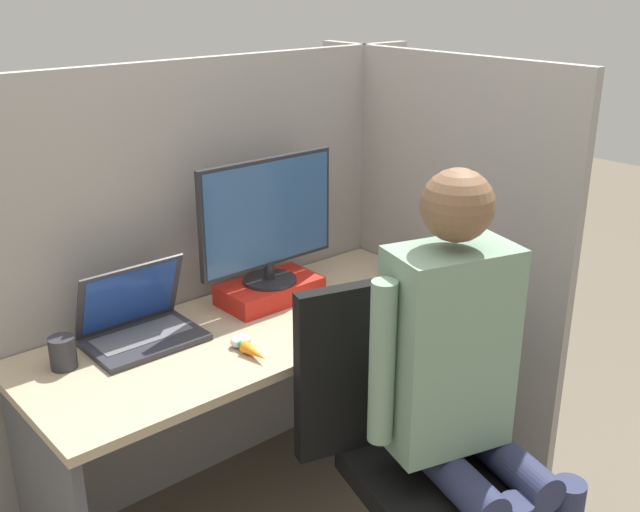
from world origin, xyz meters
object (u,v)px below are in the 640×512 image
(person, at_px, (465,380))
(laptop, at_px, (140,326))
(carrot_toy, at_px, (254,352))
(office_chair, at_px, (409,446))
(stapler, at_px, (399,265))
(pen_cup, at_px, (63,353))
(paper_box, at_px, (270,291))
(monitor, at_px, (268,218))

(person, bearing_deg, laptop, 119.64)
(carrot_toy, relative_size, office_chair, 0.13)
(stapler, distance_m, carrot_toy, 0.87)
(stapler, relative_size, pen_cup, 1.71)
(laptop, height_order, carrot_toy, laptop)
(paper_box, relative_size, pen_cup, 3.62)
(monitor, bearing_deg, person, -89.61)
(paper_box, relative_size, carrot_toy, 2.74)
(monitor, bearing_deg, stapler, -11.87)
(office_chair, distance_m, person, 0.32)
(paper_box, distance_m, carrot_toy, 0.44)
(monitor, xyz_separation_m, laptop, (-0.50, 0.02, -0.26))
(paper_box, xyz_separation_m, person, (0.01, -0.88, 0.02))
(paper_box, distance_m, pen_cup, 0.76)
(stapler, distance_m, office_chair, 0.88)
(stapler, relative_size, office_chair, 0.17)
(monitor, distance_m, person, 0.91)
(monitor, xyz_separation_m, person, (0.01, -0.88, -0.25))
(office_chair, bearing_deg, laptop, 122.06)
(person, bearing_deg, carrot_toy, 118.58)
(carrot_toy, bearing_deg, person, -61.42)
(monitor, relative_size, office_chair, 0.54)
(paper_box, height_order, pen_cup, pen_cup)
(office_chair, bearing_deg, carrot_toy, 122.62)
(laptop, bearing_deg, office_chair, -57.94)
(carrot_toy, distance_m, person, 0.64)
(office_chair, distance_m, pen_cup, 1.06)
(carrot_toy, bearing_deg, laptop, 121.38)
(carrot_toy, height_order, pen_cup, pen_cup)
(office_chair, height_order, pen_cup, office_chair)
(paper_box, bearing_deg, office_chair, -93.05)
(paper_box, height_order, laptop, laptop)
(paper_box, distance_m, person, 0.88)
(stapler, bearing_deg, laptop, 172.93)
(person, bearing_deg, paper_box, 90.39)
(carrot_toy, xyz_separation_m, person, (0.31, -0.56, 0.04))
(carrot_toy, bearing_deg, monitor, 46.77)
(paper_box, height_order, person, person)
(paper_box, distance_m, laptop, 0.50)
(laptop, bearing_deg, paper_box, -2.05)
(person, bearing_deg, pen_cup, 131.02)
(stapler, distance_m, pen_cup, 1.32)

